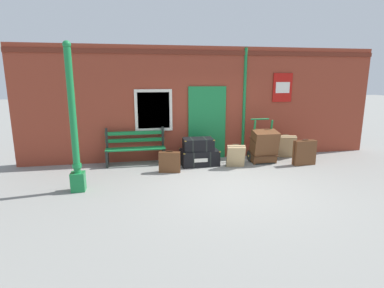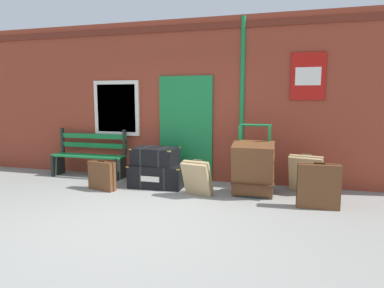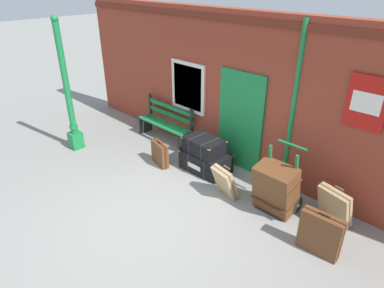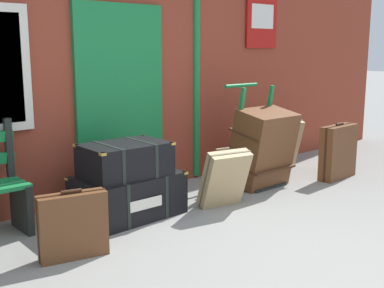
% 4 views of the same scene
% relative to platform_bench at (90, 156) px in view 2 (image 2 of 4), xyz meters
% --- Properties ---
extents(ground_plane, '(60.00, 60.00, 0.00)m').
position_rel_platform_bench_xyz_m(ground_plane, '(2.05, -2.16, -0.44)').
color(ground_plane, gray).
extents(brick_facade, '(10.40, 0.35, 3.20)m').
position_rel_platform_bench_xyz_m(brick_facade, '(2.05, 0.44, 1.15)').
color(brick_facade, brown).
rests_on(brick_facade, ground).
extents(platform_bench, '(1.60, 0.43, 1.01)m').
position_rel_platform_bench_xyz_m(platform_bench, '(0.00, 0.00, 0.00)').
color(platform_bench, '#197A3D').
rests_on(platform_bench, ground).
extents(steamer_trunk_base, '(1.03, 0.68, 0.43)m').
position_rel_platform_bench_xyz_m(steamer_trunk_base, '(1.71, -0.37, -0.23)').
color(steamer_trunk_base, black).
rests_on(steamer_trunk_base, ground).
extents(steamer_trunk_middle, '(0.83, 0.57, 0.33)m').
position_rel_platform_bench_xyz_m(steamer_trunk_middle, '(1.67, -0.39, 0.14)').
color(steamer_trunk_middle, black).
rests_on(steamer_trunk_middle, steamer_trunk_base).
extents(porters_trolley, '(0.71, 0.56, 1.21)m').
position_rel_platform_bench_xyz_m(porters_trolley, '(3.50, -0.37, -0.17)').
color(porters_trolley, black).
rests_on(porters_trolley, ground).
extents(large_brown_trunk, '(0.70, 0.59, 0.95)m').
position_rel_platform_bench_xyz_m(large_brown_trunk, '(3.50, -0.54, 0.03)').
color(large_brown_trunk, brown).
rests_on(large_brown_trunk, ground).
extents(suitcase_brown, '(0.63, 0.22, 0.72)m').
position_rel_platform_bench_xyz_m(suitcase_brown, '(4.52, -0.92, -0.10)').
color(suitcase_brown, brown).
rests_on(suitcase_brown, ground).
extents(suitcase_olive, '(0.62, 0.45, 0.70)m').
position_rel_platform_bench_xyz_m(suitcase_olive, '(4.38, -0.11, -0.10)').
color(suitcase_olive, tan).
rests_on(suitcase_olive, ground).
extents(suitcase_cream, '(0.53, 0.44, 0.63)m').
position_rel_platform_bench_xyz_m(suitcase_cream, '(2.60, -0.81, -0.13)').
color(suitcase_cream, tan).
rests_on(suitcase_cream, ground).
extents(suitcase_oxblood, '(0.56, 0.28, 0.56)m').
position_rel_platform_bench_xyz_m(suitcase_oxblood, '(0.83, -0.90, -0.18)').
color(suitcase_oxblood, brown).
rests_on(suitcase_oxblood, ground).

